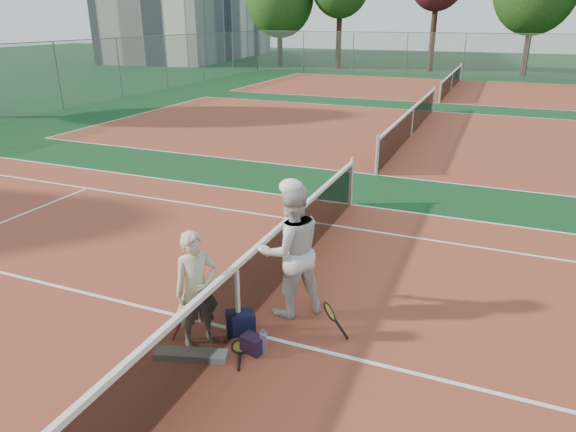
{
  "coord_description": "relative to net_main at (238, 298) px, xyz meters",
  "views": [
    {
      "loc": [
        2.89,
        -5.24,
        3.99
      ],
      "look_at": [
        0.0,
        1.76,
        1.05
      ],
      "focal_mm": 32.0,
      "sensor_mm": 36.0,
      "label": 1
    }
  ],
  "objects": [
    {
      "name": "ground",
      "position": [
        0.0,
        0.0,
        -0.51
      ],
      "size": [
        130.0,
        130.0,
        0.0
      ],
      "primitive_type": "plane",
      "color": "#0E3619",
      "rests_on": "ground"
    },
    {
      "name": "court_main",
      "position": [
        0.0,
        0.0,
        -0.51
      ],
      "size": [
        23.77,
        10.97,
        0.01
      ],
      "primitive_type": "cube",
      "color": "brown",
      "rests_on": "ground"
    },
    {
      "name": "court_far_a",
      "position": [
        0.0,
        13.5,
        -0.51
      ],
      "size": [
        23.77,
        10.97,
        0.01
      ],
      "primitive_type": "cube",
      "color": "brown",
      "rests_on": "ground"
    },
    {
      "name": "court_far_b",
      "position": [
        0.0,
        27.0,
        -0.51
      ],
      "size": [
        23.77,
        10.97,
        0.01
      ],
      "primitive_type": "cube",
      "color": "brown",
      "rests_on": "ground"
    },
    {
      "name": "net_main",
      "position": [
        0.0,
        0.0,
        0.0
      ],
      "size": [
        0.1,
        10.98,
        1.02
      ],
      "primitive_type": null,
      "color": "black",
      "rests_on": "ground"
    },
    {
      "name": "net_far_a",
      "position": [
        0.0,
        13.5,
        0.0
      ],
      "size": [
        0.1,
        10.98,
        1.02
      ],
      "primitive_type": null,
      "color": "black",
      "rests_on": "ground"
    },
    {
      "name": "net_far_b",
      "position": [
        0.0,
        27.0,
        0.0
      ],
      "size": [
        0.1,
        10.98,
        1.02
      ],
      "primitive_type": null,
      "color": "black",
      "rests_on": "ground"
    },
    {
      "name": "fence_back",
      "position": [
        0.0,
        34.0,
        0.99
      ],
      "size": [
        32.0,
        0.06,
        3.0
      ],
      "primitive_type": null,
      "color": "slate",
      "rests_on": "ground"
    },
    {
      "name": "player_a",
      "position": [
        -0.35,
        -0.42,
        0.27
      ],
      "size": [
        0.66,
        0.68,
        1.57
      ],
      "primitive_type": "imported",
      "rotation": [
        0.0,
        0.0,
        0.85
      ],
      "color": "#BAB090",
      "rests_on": "ground"
    },
    {
      "name": "player_b",
      "position": [
        0.46,
        0.74,
        0.46
      ],
      "size": [
        1.19,
        1.18,
        1.94
      ],
      "primitive_type": "imported",
      "rotation": [
        0.0,
        0.0,
        3.91
      ],
      "color": "silver",
      "rests_on": "ground"
    },
    {
      "name": "racket_red",
      "position": [
        -0.55,
        -0.39,
        -0.24
      ],
      "size": [
        0.4,
        0.4,
        0.55
      ],
      "primitive_type": null,
      "rotation": [
        0.0,
        0.0,
        0.68
      ],
      "color": "maroon",
      "rests_on": "ground"
    },
    {
      "name": "racket_black_held",
      "position": [
        1.18,
        0.31,
        -0.25
      ],
      "size": [
        0.41,
        0.35,
        0.52
      ],
      "primitive_type": null,
      "rotation": [
        0.0,
        0.0,
        3.41
      ],
      "color": "black",
      "rests_on": "ground"
    },
    {
      "name": "racket_spare",
      "position": [
        0.2,
        -0.34,
        -0.49
      ],
      "size": [
        0.5,
        0.66,
        0.05
      ],
      "primitive_type": null,
      "rotation": [
        0.0,
        0.0,
        2.0
      ],
      "color": "black",
      "rests_on": "ground"
    },
    {
      "name": "sports_bag_navy",
      "position": [
        0.04,
        -0.01,
        -0.36
      ],
      "size": [
        0.46,
        0.43,
        0.3
      ],
      "primitive_type": "cube",
      "rotation": [
        0.0,
        0.0,
        0.61
      ],
      "color": "black",
      "rests_on": "ground"
    },
    {
      "name": "sports_bag_purple",
      "position": [
        0.38,
        -0.34,
        -0.4
      ],
      "size": [
        0.31,
        0.25,
        0.23
      ],
      "primitive_type": "cube",
      "rotation": [
        0.0,
        0.0,
        -0.22
      ],
      "color": "black",
      "rests_on": "ground"
    },
    {
      "name": "net_cover_canvas",
      "position": [
        -0.28,
        -0.76,
        -0.46
      ],
      "size": [
        0.94,
        0.47,
        0.1
      ],
      "primitive_type": "cube",
      "rotation": [
        0.0,
        0.0,
        0.29
      ],
      "color": "slate",
      "rests_on": "ground"
    },
    {
      "name": "water_bottle",
      "position": [
        0.52,
        -0.31,
        -0.36
      ],
      "size": [
        0.09,
        0.09,
        0.3
      ],
      "primitive_type": "cylinder",
      "color": "#B0C2DF",
      "rests_on": "ground"
    }
  ]
}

